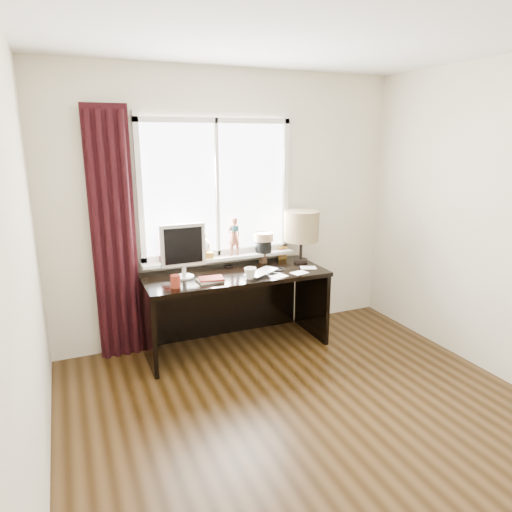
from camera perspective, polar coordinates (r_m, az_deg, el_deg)
name	(u,v)px	position (r m, az deg, el deg)	size (l,w,h in m)	color
floor	(337,445)	(3.32, 10.06, -22.20)	(3.50, 4.00, 0.00)	#412B15
ceiling	(359,14)	(2.73, 12.80, 27.44)	(3.50, 4.00, 0.00)	white
wall_back	(231,208)	(4.51, -3.18, 6.00)	(3.50, 2.60, 0.00)	beige
wall_left	(16,295)	(2.30, -27.82, -4.32)	(4.00, 2.60, 0.00)	beige
laptop	(262,273)	(4.21, 0.71, -2.10)	(0.37, 0.24, 0.03)	silver
mug	(250,273)	(4.06, -0.72, -2.14)	(0.11, 0.10, 0.11)	white
red_cup	(176,281)	(3.89, -10.03, -3.13)	(0.08, 0.08, 0.11)	maroon
window	(218,209)	(4.41, -4.76, 5.86)	(1.52, 0.21, 1.40)	white
curtain	(114,238)	(4.20, -17.36, 2.14)	(0.38, 0.09, 2.25)	black
desk	(232,294)	(4.42, -3.04, -4.81)	(1.70, 0.70, 0.75)	black
monitor	(183,248)	(4.09, -9.11, 1.03)	(0.40, 0.18, 0.49)	beige
notebook_stack	(210,279)	(4.03, -5.71, -2.94)	(0.24, 0.18, 0.03)	beige
brush_holder	(263,256)	(4.59, 0.89, -0.06)	(0.09, 0.09, 0.25)	black
icon_frame	(283,253)	(4.73, 3.35, 0.43)	(0.10, 0.03, 0.13)	gold
table_lamp	(301,227)	(4.56, 5.70, 3.68)	(0.35, 0.35, 0.52)	black
loose_papers	(296,272)	(4.28, 5.00, -2.02)	(0.57, 0.30, 0.00)	white
desk_cables	(263,268)	(4.39, 0.92, -1.52)	(0.53, 0.42, 0.01)	black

